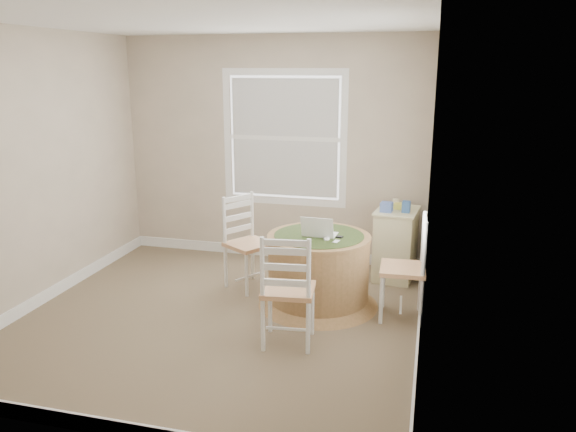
% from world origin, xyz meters
% --- Properties ---
extents(room, '(3.64, 3.64, 2.64)m').
position_xyz_m(room, '(0.17, 0.16, 1.30)').
color(room, '#755D4A').
rests_on(room, ground).
extents(round_table, '(1.16, 1.16, 0.71)m').
position_xyz_m(round_table, '(0.82, 0.53, 0.38)').
color(round_table, '#9F7347').
rests_on(round_table, ground).
extents(chair_left, '(0.56, 0.57, 0.95)m').
position_xyz_m(chair_left, '(0.04, 0.78, 0.47)').
color(chair_left, white).
rests_on(chair_left, ground).
extents(chair_near, '(0.46, 0.45, 0.95)m').
position_xyz_m(chair_near, '(0.73, -0.31, 0.47)').
color(chair_near, white).
rests_on(chair_near, ground).
extents(chair_right, '(0.42, 0.44, 0.95)m').
position_xyz_m(chair_right, '(1.62, 0.44, 0.47)').
color(chair_right, white).
rests_on(chair_right, ground).
extents(laptop, '(0.32, 0.28, 0.22)m').
position_xyz_m(laptop, '(0.83, 0.51, 0.73)').
color(laptop, white).
rests_on(laptop, round_table).
extents(mouse, '(0.07, 0.10, 0.03)m').
position_xyz_m(mouse, '(0.92, 0.40, 0.71)').
color(mouse, white).
rests_on(mouse, round_table).
extents(phone, '(0.06, 0.10, 0.02)m').
position_xyz_m(phone, '(1.01, 0.36, 0.70)').
color(phone, '#B7BABF').
rests_on(phone, round_table).
extents(keys, '(0.07, 0.06, 0.02)m').
position_xyz_m(keys, '(1.02, 0.49, 0.71)').
color(keys, black).
rests_on(keys, round_table).
extents(corner_chest, '(0.49, 0.62, 0.77)m').
position_xyz_m(corner_chest, '(1.48, 1.45, 0.38)').
color(corner_chest, beige).
rests_on(corner_chest, ground).
extents(tissue_box, '(0.13, 0.13, 0.10)m').
position_xyz_m(tissue_box, '(1.38, 1.34, 0.82)').
color(tissue_box, '#5571C3').
rests_on(tissue_box, corner_chest).
extents(box_yellow, '(0.16, 0.12, 0.06)m').
position_xyz_m(box_yellow, '(1.52, 1.49, 0.80)').
color(box_yellow, '#EDE153').
rests_on(box_yellow, corner_chest).
extents(box_blue, '(0.09, 0.09, 0.12)m').
position_xyz_m(box_blue, '(1.58, 1.36, 0.83)').
color(box_blue, '#3660A3').
rests_on(box_blue, corner_chest).
extents(cup_cream, '(0.07, 0.07, 0.09)m').
position_xyz_m(cup_cream, '(1.46, 1.57, 0.81)').
color(cup_cream, beige).
rests_on(cup_cream, corner_chest).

